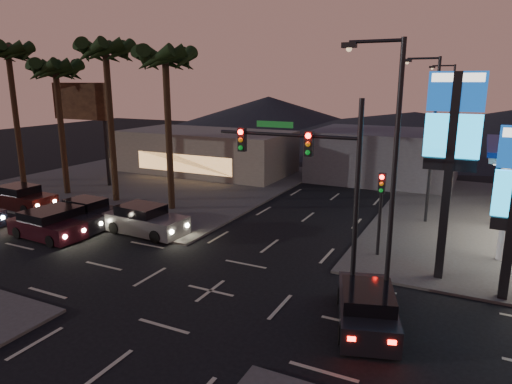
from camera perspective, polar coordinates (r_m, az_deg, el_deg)
The scene contains 23 objects.
ground at distance 19.77m, azimuth -5.70°, elevation -12.19°, with size 140.00×140.00×0.00m, color black.
corner_lot_nw at distance 41.09m, azimuth -12.92°, elevation 1.31°, with size 24.00×24.00×0.12m, color #47443F.
pylon_sign_tall at distance 20.67m, azimuth 23.34°, elevation 6.44°, with size 2.20×0.35×9.00m.
traffic_signal_mast at distance 18.28m, azimuth 7.33°, elevation 2.93°, with size 6.10×0.39×8.00m.
pedestal_signal at distance 23.08m, azimuth 15.33°, elevation -1.07°, with size 0.32×0.39×4.30m.
streetlight_near at distance 16.51m, azimuth 16.25°, elevation 3.07°, with size 2.14×0.25×10.00m.
streetlight_mid at distance 29.30m, azimuth 20.90°, elevation 7.13°, with size 2.14×0.25×10.00m.
streetlight_far at distance 43.21m, azimuth 22.82°, elevation 8.78°, with size 2.14×0.25×10.00m.
palm_a at distance 30.76m, azimuth -11.23°, elevation 14.95°, with size 4.41×4.41×10.86m.
palm_b at distance 34.03m, azimuth -18.23°, elevation 15.31°, with size 4.41×4.41×11.46m.
palm_c at distance 37.64m, azimuth -23.72°, elevation 12.98°, with size 4.41×4.41×10.26m.
palm_d at distance 41.59m, azimuth -28.50°, elevation 14.21°, with size 4.41×4.41×11.66m.
billboard at distance 41.15m, azimuth -21.01°, elevation 9.61°, with size 6.00×0.30×8.50m.
building_far_west at distance 44.37m, azimuth -6.15°, elevation 5.03°, with size 16.00×8.00×4.00m, color #726B5B.
building_far_mid at distance 42.20m, azimuth 15.69°, elevation 4.43°, with size 12.00×9.00×4.40m, color #4C4C51.
hill_left at distance 82.79m, azimuth 1.56°, elevation 9.77°, with size 40.00×40.00×6.00m, color black.
hill_center at distance 75.92m, azimuth 19.12°, elevation 7.93°, with size 60.00×60.00×4.00m, color black.
car_lane_a_front at distance 29.04m, azimuth -22.87°, elevation -3.26°, with size 4.56×1.99×1.47m.
car_lane_a_mid at distance 28.27m, azimuth -24.73°, elevation -3.86°, with size 4.73×2.18×1.51m.
car_lane_b_front at distance 27.20m, azimuth -13.71°, elevation -3.47°, with size 5.17×2.41×1.65m.
car_lane_b_mid at distance 30.30m, azimuth -20.13°, elevation -2.32°, with size 4.65×2.11×1.49m.
car_lane_b_rear at distance 35.39m, azimuth -27.26°, elevation -0.69°, with size 5.06×2.24×1.63m.
suv_station at distance 17.32m, azimuth 13.66°, elevation -13.85°, with size 3.15×4.89×1.52m.
Camera 1 is at (9.56, -15.02, 8.59)m, focal length 32.00 mm.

